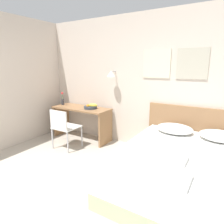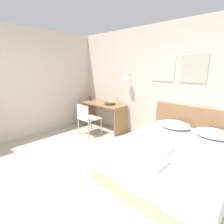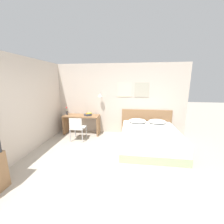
{
  "view_description": "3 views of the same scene",
  "coord_description": "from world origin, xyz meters",
  "px_view_note": "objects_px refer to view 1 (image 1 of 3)",
  "views": [
    {
      "loc": [
        1.64,
        -0.9,
        1.69
      ],
      "look_at": [
        -0.14,
        2.0,
        0.88
      ],
      "focal_mm": 32.0,
      "sensor_mm": 36.0,
      "label": 1
    },
    {
      "loc": [
        2.22,
        -0.83,
        1.73
      ],
      "look_at": [
        -0.48,
        2.03,
        0.72
      ],
      "focal_mm": 28.0,
      "sensor_mm": 36.0,
      "label": 2
    },
    {
      "loc": [
        0.56,
        -2.38,
        2.0
      ],
      "look_at": [
        0.0,
        1.86,
        1.04
      ],
      "focal_mm": 22.0,
      "sensor_mm": 36.0,
      "label": 3
    }
  ],
  "objects_px": {
    "bed": "(184,171)",
    "headboard": "(198,134)",
    "folded_towel_near_foot": "(174,158)",
    "fruit_bowl": "(91,107)",
    "flower_vase": "(63,100)",
    "desk": "(82,116)",
    "desk_chair": "(63,126)",
    "pillow_left": "(175,129)",
    "folded_towel_mid_bed": "(173,178)",
    "pillow_right": "(220,136)"
  },
  "relations": [
    {
      "from": "bed",
      "to": "headboard",
      "type": "xyz_separation_m",
      "value": [
        0.0,
        1.06,
        0.22
      ]
    },
    {
      "from": "folded_towel_near_foot",
      "to": "fruit_bowl",
      "type": "xyz_separation_m",
      "value": [
        -2.11,
        1.1,
        0.22
      ]
    },
    {
      "from": "headboard",
      "to": "flower_vase",
      "type": "bearing_deg",
      "value": -174.68
    },
    {
      "from": "desk",
      "to": "desk_chair",
      "type": "distance_m",
      "value": 0.66
    },
    {
      "from": "bed",
      "to": "flower_vase",
      "type": "bearing_deg",
      "value": 165.66
    },
    {
      "from": "bed",
      "to": "pillow_left",
      "type": "xyz_separation_m",
      "value": [
        -0.35,
        0.74,
        0.34
      ]
    },
    {
      "from": "folded_towel_near_foot",
      "to": "fruit_bowl",
      "type": "height_order",
      "value": "fruit_bowl"
    },
    {
      "from": "folded_towel_near_foot",
      "to": "folded_towel_mid_bed",
      "type": "xyz_separation_m",
      "value": [
        0.11,
        -0.45,
        0.0
      ]
    },
    {
      "from": "desk_chair",
      "to": "flower_vase",
      "type": "relative_size",
      "value": 2.67
    },
    {
      "from": "folded_towel_mid_bed",
      "to": "desk",
      "type": "xyz_separation_m",
      "value": [
        -2.48,
        1.53,
        -0.04
      ]
    },
    {
      "from": "desk",
      "to": "fruit_bowl",
      "type": "bearing_deg",
      "value": 2.72
    },
    {
      "from": "pillow_right",
      "to": "pillow_left",
      "type": "bearing_deg",
      "value": 180.0
    },
    {
      "from": "folded_towel_mid_bed",
      "to": "desk_chair",
      "type": "height_order",
      "value": "desk_chair"
    },
    {
      "from": "pillow_left",
      "to": "folded_towel_near_foot",
      "type": "height_order",
      "value": "pillow_left"
    },
    {
      "from": "pillow_right",
      "to": "flower_vase",
      "type": "relative_size",
      "value": 2.0
    },
    {
      "from": "headboard",
      "to": "fruit_bowl",
      "type": "height_order",
      "value": "headboard"
    },
    {
      "from": "folded_towel_near_foot",
      "to": "folded_towel_mid_bed",
      "type": "bearing_deg",
      "value": -76.45
    },
    {
      "from": "desk_chair",
      "to": "folded_towel_near_foot",
      "type": "bearing_deg",
      "value": -10.5
    },
    {
      "from": "fruit_bowl",
      "to": "flower_vase",
      "type": "bearing_deg",
      "value": -179.06
    },
    {
      "from": "folded_towel_near_foot",
      "to": "flower_vase",
      "type": "relative_size",
      "value": 1.0
    },
    {
      "from": "desk",
      "to": "pillow_left",
      "type": "bearing_deg",
      "value": -0.93
    },
    {
      "from": "fruit_bowl",
      "to": "flower_vase",
      "type": "relative_size",
      "value": 1.0
    },
    {
      "from": "folded_towel_mid_bed",
      "to": "fruit_bowl",
      "type": "xyz_separation_m",
      "value": [
        -2.22,
        1.55,
        0.22
      ]
    },
    {
      "from": "desk",
      "to": "fruit_bowl",
      "type": "height_order",
      "value": "fruit_bowl"
    },
    {
      "from": "pillow_right",
      "to": "desk",
      "type": "xyz_separation_m",
      "value": [
        -2.8,
        0.03,
        -0.08
      ]
    },
    {
      "from": "pillow_right",
      "to": "folded_towel_mid_bed",
      "type": "bearing_deg",
      "value": -102.13
    },
    {
      "from": "pillow_left",
      "to": "folded_towel_mid_bed",
      "type": "height_order",
      "value": "pillow_left"
    },
    {
      "from": "bed",
      "to": "folded_towel_near_foot",
      "type": "xyz_separation_m",
      "value": [
        -0.08,
        -0.31,
        0.3
      ]
    },
    {
      "from": "pillow_right",
      "to": "fruit_bowl",
      "type": "bearing_deg",
      "value": 178.96
    },
    {
      "from": "folded_towel_near_foot",
      "to": "desk_chair",
      "type": "distance_m",
      "value": 2.34
    },
    {
      "from": "folded_towel_near_foot",
      "to": "headboard",
      "type": "bearing_deg",
      "value": 86.54
    },
    {
      "from": "desk",
      "to": "flower_vase",
      "type": "bearing_deg",
      "value": -179.87
    },
    {
      "from": "pillow_left",
      "to": "folded_towel_mid_bed",
      "type": "relative_size",
      "value": 1.82
    },
    {
      "from": "pillow_left",
      "to": "pillow_right",
      "type": "relative_size",
      "value": 1.0
    },
    {
      "from": "bed",
      "to": "headboard",
      "type": "height_order",
      "value": "headboard"
    },
    {
      "from": "pillow_left",
      "to": "flower_vase",
      "type": "bearing_deg",
      "value": 179.3
    },
    {
      "from": "folded_towel_near_foot",
      "to": "desk_chair",
      "type": "height_order",
      "value": "desk_chair"
    },
    {
      "from": "pillow_left",
      "to": "desk_chair",
      "type": "bearing_deg",
      "value": -162.96
    },
    {
      "from": "folded_towel_near_foot",
      "to": "desk_chair",
      "type": "relative_size",
      "value": 0.37
    },
    {
      "from": "headboard",
      "to": "fruit_bowl",
      "type": "relative_size",
      "value": 5.96
    },
    {
      "from": "desk_chair",
      "to": "pillow_right",
      "type": "bearing_deg",
      "value": 12.86
    },
    {
      "from": "bed",
      "to": "desk_chair",
      "type": "height_order",
      "value": "desk_chair"
    },
    {
      "from": "desk",
      "to": "desk_chair",
      "type": "relative_size",
      "value": 1.64
    },
    {
      "from": "folded_towel_mid_bed",
      "to": "bed",
      "type": "bearing_deg",
      "value": 91.97
    },
    {
      "from": "folded_towel_mid_bed",
      "to": "desk_chair",
      "type": "distance_m",
      "value": 2.56
    },
    {
      "from": "flower_vase",
      "to": "desk",
      "type": "bearing_deg",
      "value": 0.13
    },
    {
      "from": "folded_towel_mid_bed",
      "to": "pillow_left",
      "type": "bearing_deg",
      "value": 104.01
    },
    {
      "from": "bed",
      "to": "folded_towel_mid_bed",
      "type": "xyz_separation_m",
      "value": [
        0.03,
        -0.76,
        0.3
      ]
    },
    {
      "from": "folded_towel_near_foot",
      "to": "flower_vase",
      "type": "height_order",
      "value": "flower_vase"
    },
    {
      "from": "pillow_right",
      "to": "flower_vase",
      "type": "distance_m",
      "value": 3.39
    }
  ]
}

